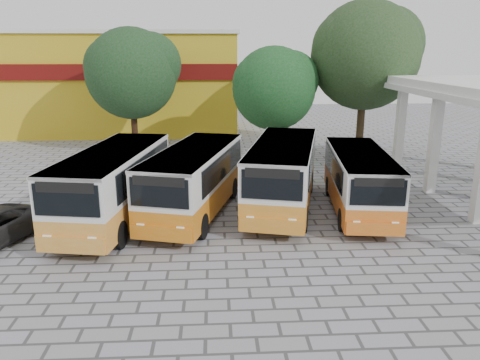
{
  "coord_description": "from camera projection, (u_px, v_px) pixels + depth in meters",
  "views": [
    {
      "loc": [
        -2.83,
        -15.65,
        6.84
      ],
      "look_at": [
        -1.77,
        3.44,
        1.5
      ],
      "focal_mm": 35.0,
      "sensor_mm": 36.0,
      "label": 1
    }
  ],
  "objects": [
    {
      "name": "ground",
      "position": [
        294.0,
        244.0,
        17.04
      ],
      "size": [
        90.0,
        90.0,
        0.0
      ],
      "primitive_type": "plane",
      "color": "gray",
      "rests_on": "ground"
    },
    {
      "name": "shophouse_block",
      "position": [
        119.0,
        82.0,
        40.32
      ],
      "size": [
        20.4,
        10.4,
        8.3
      ],
      "color": "#B79716",
      "rests_on": "ground"
    },
    {
      "name": "bus_far_left",
      "position": [
        114.0,
        181.0,
        18.9
      ],
      "size": [
        3.77,
        8.51,
        2.95
      ],
      "rotation": [
        0.0,
        0.0,
        -0.16
      ],
      "color": "#C7832F",
      "rests_on": "ground"
    },
    {
      "name": "bus_centre_left",
      "position": [
        194.0,
        177.0,
        19.73
      ],
      "size": [
        4.39,
        8.36,
        2.85
      ],
      "rotation": [
        0.0,
        0.0,
        -0.27
      ],
      "color": "#BE6811",
      "rests_on": "ground"
    },
    {
      "name": "bus_centre_right",
      "position": [
        283.0,
        171.0,
        20.51
      ],
      "size": [
        4.38,
        8.65,
        2.96
      ],
      "rotation": [
        0.0,
        0.0,
        -0.24
      ],
      "color": "orange",
      "rests_on": "ground"
    },
    {
      "name": "bus_far_right",
      "position": [
        360.0,
        178.0,
        20.09
      ],
      "size": [
        3.13,
        7.53,
        2.63
      ],
      "rotation": [
        0.0,
        0.0,
        -0.13
      ],
      "color": "#C75F17",
      "rests_on": "ground"
    },
    {
      "name": "tree_left",
      "position": [
        132.0,
        70.0,
        30.85
      ],
      "size": [
        6.29,
        5.99,
        8.32
      ],
      "color": "black",
      "rests_on": "ground"
    },
    {
      "name": "tree_middle",
      "position": [
        275.0,
        86.0,
        29.24
      ],
      "size": [
        5.48,
        5.22,
        7.11
      ],
      "color": "#44301F",
      "rests_on": "ground"
    },
    {
      "name": "tree_right",
      "position": [
        367.0,
        52.0,
        29.59
      ],
      "size": [
        7.21,
        6.87,
        9.92
      ],
      "color": "#41311D",
      "rests_on": "ground"
    }
  ]
}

